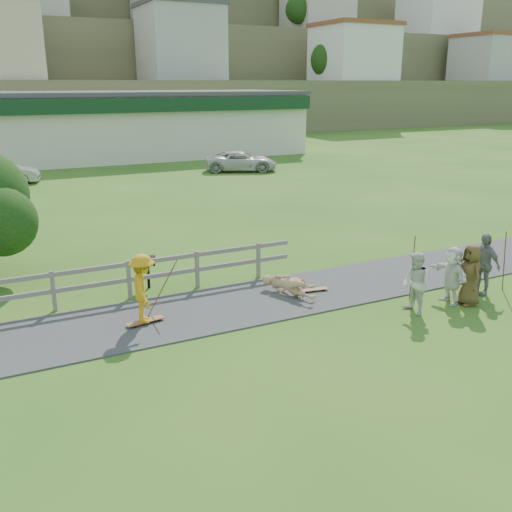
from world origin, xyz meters
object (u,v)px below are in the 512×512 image
object	(u,v)px
spectator_a	(416,284)
car_silver	(3,173)
skater_fallen	(288,285)
spectator_d	(452,275)
spectator_c	(470,275)
skater_rider	(143,292)
spectator_b	(483,264)
car_white	(241,161)
bbq	(148,273)

from	to	relation	value
spectator_a	car_silver	world-z (taller)	spectator_a
skater_fallen	spectator_d	bearing A→B (deg)	-55.40
skater_fallen	spectator_d	distance (m)	4.43
skater_fallen	spectator_c	xyz separation A→B (m)	(4.02, -2.73, 0.52)
car_silver	spectator_d	bearing A→B (deg)	-145.12
skater_rider	spectator_a	size ratio (longest dim) A/B	1.05
spectator_b	car_white	xyz separation A→B (m)	(3.91, 24.25, -0.21)
spectator_c	bbq	world-z (taller)	spectator_c
skater_fallen	skater_rider	bearing A→B (deg)	159.96
spectator_b	spectator_c	world-z (taller)	spectator_b
spectator_d	spectator_c	bearing A→B (deg)	56.25
spectator_b	spectator_d	size ratio (longest dim) A/B	1.11
spectator_d	car_silver	size ratio (longest dim) A/B	0.39
spectator_b	car_silver	world-z (taller)	spectator_b
skater_fallen	spectator_a	size ratio (longest dim) A/B	1.05
skater_fallen	spectator_d	xyz separation A→B (m)	(3.69, -2.41, 0.48)
skater_fallen	car_white	xyz separation A→B (m)	(8.89, 21.96, 0.36)
spectator_d	skater_fallen	bearing A→B (deg)	-114.03
skater_fallen	spectator_a	world-z (taller)	spectator_a
car_silver	spectator_c	bearing A→B (deg)	-144.70
skater_rider	skater_fallen	size ratio (longest dim) A/B	1.00
skater_rider	bbq	size ratio (longest dim) A/B	1.82
skater_rider	car_silver	world-z (taller)	skater_rider
skater_fallen	spectator_c	size ratio (longest dim) A/B	1.03
bbq	spectator_d	bearing A→B (deg)	-14.92
spectator_a	spectator_b	bearing A→B (deg)	99.48
spectator_a	bbq	bearing A→B (deg)	-127.83
spectator_d	bbq	size ratio (longest dim) A/B	1.67
spectator_b	spectator_c	xyz separation A→B (m)	(-0.96, -0.44, -0.04)
spectator_b	car_silver	bearing A→B (deg)	-163.41
spectator_a	spectator_b	size ratio (longest dim) A/B	0.93
skater_rider	spectator_c	distance (m)	8.58
spectator_c	car_white	bearing A→B (deg)	179.66
car_silver	skater_rider	bearing A→B (deg)	-161.14
spectator_b	spectator_c	distance (m)	1.06
spectator_a	spectator_d	bearing A→B (deg)	99.59
spectator_c	car_silver	size ratio (longest dim) A/B	0.42
spectator_a	car_silver	xyz separation A→B (m)	(-8.13, 26.28, -0.15)
spectator_a	spectator_c	distance (m)	1.74
skater_rider	spectator_b	world-z (taller)	spectator_b
spectator_d	bbq	distance (m)	8.50
spectator_d	car_white	size ratio (longest dim) A/B	0.33
spectator_b	car_silver	xyz separation A→B (m)	(-10.82, 26.00, -0.22)
spectator_c	bbq	bearing A→B (deg)	-114.05
spectator_c	skater_rider	bearing A→B (deg)	-96.61
spectator_c	spectator_d	bearing A→B (deg)	-122.12
car_white	car_silver	bearing A→B (deg)	106.18
spectator_b	car_white	distance (m)	24.56
skater_fallen	car_white	bearing A→B (deg)	45.78
spectator_c	spectator_d	xyz separation A→B (m)	(-0.34, 0.31, -0.05)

